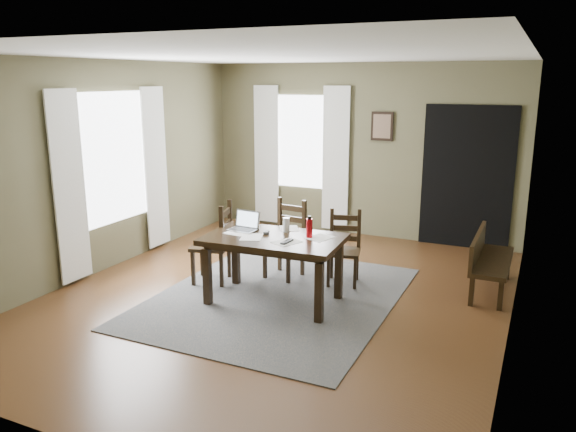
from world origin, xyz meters
The scene contains 26 objects.
ground centered at (0.00, 0.00, -0.01)m, with size 5.00×6.00×0.01m.
room_shell centered at (0.00, 0.00, 1.80)m, with size 5.02×6.02×2.71m.
rug centered at (0.00, 0.00, 0.01)m, with size 2.60×3.20×0.01m.
dining_table centered at (0.03, -0.14, 0.67)m, with size 1.55×0.98×0.75m.
chair_end centered at (-0.90, 0.13, 0.49)m, with size 0.54×0.54×1.00m.
chair_back_left centered at (-0.21, 0.69, 0.48)m, with size 0.47×0.47×0.97m.
chair_back_right centered at (0.54, 0.76, 0.44)m, with size 0.47×0.47×0.90m.
bench centered at (2.16, 1.21, 0.42)m, with size 0.40×1.25×0.70m.
laptop centered at (-0.41, -0.01, 0.82)m, with size 0.33×0.27×0.22m.
computer_mouse centered at (-0.10, -0.06, 0.78)m, with size 0.05×0.09×0.03m, color #3F3F42.
tv_remote centered at (0.25, -0.28, 0.77)m, with size 0.05×0.19×0.02m, color black.
drinking_glass centered at (0.07, 0.11, 0.85)m, with size 0.07×0.07×0.16m, color silver.
water_bottle centered at (0.39, 0.01, 0.88)m, with size 0.09×0.09×0.24m.
paper_a centered at (-0.42, -0.11, 0.77)m, with size 0.25×0.33×0.00m, color white.
paper_b centered at (0.24, -0.26, 0.77)m, with size 0.22×0.29×0.00m, color white.
paper_c centered at (0.04, 0.25, 0.77)m, with size 0.21×0.27×0.00m, color white.
paper_d centered at (0.50, 0.05, 0.77)m, with size 0.22×0.29×0.00m, color white.
paper_e centered at (-0.19, -0.25, 0.77)m, with size 0.23×0.30×0.00m, color white.
window_left centered at (-2.47, 0.20, 1.45)m, with size 0.01×1.30×1.70m.
window_back centered at (-1.00, 2.97, 1.45)m, with size 1.00×0.01×1.50m.
curtain_left_near centered at (-2.44, -0.62, 1.20)m, with size 0.03×0.48×2.30m.
curtain_left_far centered at (-2.44, 1.02, 1.20)m, with size 0.03×0.48×2.30m.
curtain_back_left centered at (-1.62, 2.94, 1.20)m, with size 0.44×0.03×2.30m.
curtain_back_right centered at (-0.38, 2.94, 1.20)m, with size 0.44×0.03×2.30m.
framed_picture centered at (0.35, 2.97, 1.75)m, with size 0.34×0.03×0.44m.
doorway_back centered at (1.65, 2.97, 1.05)m, with size 1.30×0.03×2.10m.
Camera 1 is at (2.66, -5.47, 2.47)m, focal length 35.00 mm.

